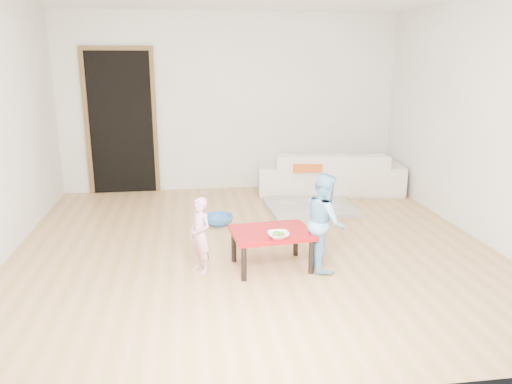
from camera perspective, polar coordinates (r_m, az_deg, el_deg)
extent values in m
cube|color=#A48446|center=(5.39, -0.30, -6.13)|extent=(5.00, 5.00, 0.01)
cube|color=silver|center=(7.54, -2.92, 10.13)|extent=(5.00, 0.02, 2.60)
cube|color=silver|center=(5.94, 24.55, 7.45)|extent=(0.02, 5.00, 2.60)
imported|color=beige|center=(7.52, 8.39, 2.32)|extent=(2.20, 1.10, 0.62)
cube|color=#CC5116|center=(7.14, 5.76, 2.95)|extent=(0.42, 0.38, 0.11)
imported|color=white|center=(4.55, 2.57, -4.94)|extent=(0.20, 0.20, 0.05)
imported|color=pink|center=(4.67, -6.39, -4.92)|extent=(0.29, 0.31, 0.72)
imported|color=#599FCF|center=(4.74, 7.86, -3.38)|extent=(0.35, 0.45, 0.92)
imported|color=#2D6BAC|center=(6.05, -4.35, -3.22)|extent=(0.36, 0.36, 0.11)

